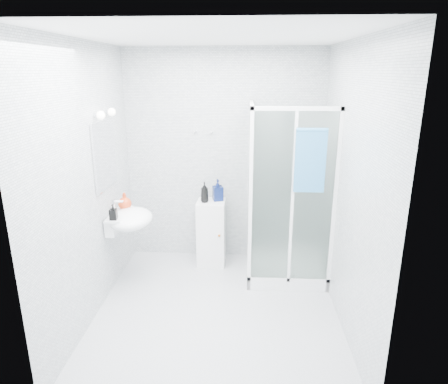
# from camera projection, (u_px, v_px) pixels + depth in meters

# --- Properties ---
(room) EXTENTS (2.40, 2.60, 2.60)m
(room) POSITION_uv_depth(u_px,v_px,m) (217.00, 187.00, 3.67)
(room) COLOR silver
(room) RESTS_ON ground
(shower_enclosure) EXTENTS (0.90, 0.95, 2.00)m
(shower_enclosure) POSITION_uv_depth(u_px,v_px,m) (279.00, 240.00, 4.61)
(shower_enclosure) COLOR white
(shower_enclosure) RESTS_ON ground
(wall_basin) EXTENTS (0.46, 0.56, 0.35)m
(wall_basin) POSITION_uv_depth(u_px,v_px,m) (129.00, 219.00, 4.29)
(wall_basin) COLOR white
(wall_basin) RESTS_ON ground
(mirror) EXTENTS (0.02, 0.60, 0.70)m
(mirror) POSITION_uv_depth(u_px,v_px,m) (105.00, 155.00, 4.10)
(mirror) COLOR white
(mirror) RESTS_ON room
(vanity_lights) EXTENTS (0.10, 0.40, 0.08)m
(vanity_lights) POSITION_uv_depth(u_px,v_px,m) (106.00, 113.00, 3.97)
(vanity_lights) COLOR silver
(vanity_lights) RESTS_ON room
(wall_hooks) EXTENTS (0.23, 0.06, 0.03)m
(wall_hooks) POSITION_uv_depth(u_px,v_px,m) (203.00, 132.00, 4.78)
(wall_hooks) COLOR silver
(wall_hooks) RESTS_ON room
(storage_cabinet) EXTENTS (0.34, 0.37, 0.82)m
(storage_cabinet) POSITION_uv_depth(u_px,v_px,m) (211.00, 233.00, 4.93)
(storage_cabinet) COLOR white
(storage_cabinet) RESTS_ON ground
(hand_towel) EXTENTS (0.30, 0.04, 0.64)m
(hand_towel) POSITION_uv_depth(u_px,v_px,m) (310.00, 159.00, 3.91)
(hand_towel) COLOR teal
(hand_towel) RESTS_ON shower_enclosure
(shampoo_bottle_a) EXTENTS (0.10, 0.11, 0.25)m
(shampoo_bottle_a) POSITION_uv_depth(u_px,v_px,m) (205.00, 192.00, 4.75)
(shampoo_bottle_a) COLOR black
(shampoo_bottle_a) RESTS_ON storage_cabinet
(shampoo_bottle_b) EXTENTS (0.15, 0.15, 0.26)m
(shampoo_bottle_b) POSITION_uv_depth(u_px,v_px,m) (218.00, 190.00, 4.81)
(shampoo_bottle_b) COLOR #0B1847
(shampoo_bottle_b) RESTS_ON storage_cabinet
(soap_dispenser_orange) EXTENTS (0.18, 0.18, 0.19)m
(soap_dispenser_orange) POSITION_uv_depth(u_px,v_px,m) (125.00, 201.00, 4.38)
(soap_dispenser_orange) COLOR red
(soap_dispenser_orange) RESTS_ON wall_basin
(soap_dispenser_black) EXTENTS (0.08, 0.08, 0.16)m
(soap_dispenser_black) POSITION_uv_depth(u_px,v_px,m) (113.00, 212.00, 4.08)
(soap_dispenser_black) COLOR black
(soap_dispenser_black) RESTS_ON wall_basin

